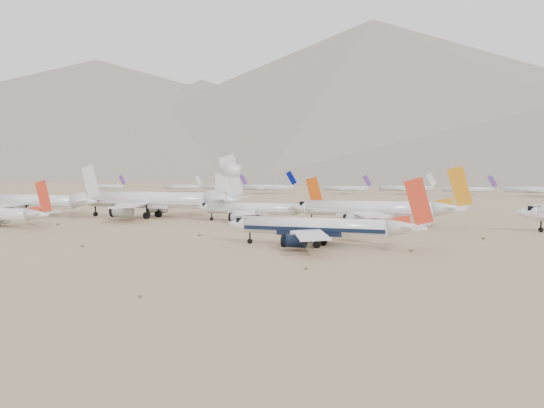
{
  "coord_description": "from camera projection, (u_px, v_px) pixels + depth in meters",
  "views": [
    {
      "loc": [
        39.67,
        -124.39,
        16.26
      ],
      "look_at": [
        -20.59,
        41.81,
        7.0
      ],
      "focal_mm": 40.0,
      "sensor_mm": 36.0,
      "label": 1
    }
  ],
  "objects": [
    {
      "name": "main_airliner",
      "position": [
        323.0,
        228.0,
        131.94
      ],
      "size": [
        43.48,
        42.46,
        15.34
      ],
      "color": "white",
      "rests_on": "ground"
    },
    {
      "name": "ground",
      "position": [
        296.0,
        247.0,
        131.14
      ],
      "size": [
        7000.0,
        7000.0,
        0.0
      ],
      "primitive_type": "plane",
      "color": "#8E7252",
      "rests_on": "ground"
    },
    {
      "name": "row2_white_trijet",
      "position": [
        156.0,
        200.0,
        214.47
      ],
      "size": [
        63.39,
        61.95,
        22.46
      ],
      "color": "white",
      "rests_on": "ground"
    },
    {
      "name": "distant_storage_row",
      "position": [
        517.0,
        190.0,
        415.21
      ],
      "size": [
        625.52,
        59.37,
        15.87
      ],
      "color": "silver",
      "rests_on": "ground"
    },
    {
      "name": "row2_white_twin",
      "position": [
        34.0,
        202.0,
        222.67
      ],
      "size": [
        53.22,
        52.08,
        19.02
      ],
      "color": "white",
      "rests_on": "ground"
    },
    {
      "name": "row2_gold_tail",
      "position": [
        376.0,
        209.0,
        182.05
      ],
      "size": [
        51.19,
        50.07,
        18.23
      ],
      "color": "white",
      "rests_on": "ground"
    },
    {
      "name": "row2_orange_tail",
      "position": [
        257.0,
        209.0,
        198.49
      ],
      "size": [
        41.83,
        40.92,
        14.92
      ],
      "color": "white",
      "rests_on": "ground"
    },
    {
      "name": "mountain_range",
      "position": [
        505.0,
        108.0,
        1644.47
      ],
      "size": [
        7354.0,
        3024.0,
        470.0
      ],
      "color": "slate",
      "rests_on": "ground"
    },
    {
      "name": "desert_scrub",
      "position": [
        317.0,
        266.0,
        103.37
      ],
      "size": [
        268.58,
        121.67,
        0.63
      ],
      "color": "brown",
      "rests_on": "ground"
    }
  ]
}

